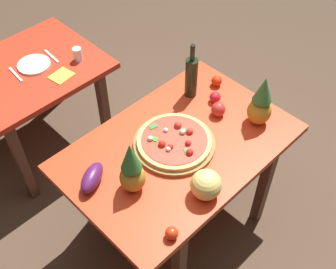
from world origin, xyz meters
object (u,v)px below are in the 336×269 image
object	(u,v)px
background_table	(29,82)
pizza	(175,140)
bell_pepper	(218,110)
tomato_by_bottle	(172,233)
pizza_board	(174,144)
melon	(206,185)
eggplant	(92,178)
dinner_plate	(34,65)
tomato_at_corner	(217,81)
display_table	(179,155)
knife_utensil	(52,56)
drinking_glass_water	(78,54)
fork_utensil	(16,75)
wine_bottle	(191,76)
napkin_folded	(61,76)
pineapple_left	(261,103)
tomato_near_board	(215,97)
pineapple_right	(132,170)

from	to	relation	value
background_table	pizza	world-z (taller)	pizza
bell_pepper	tomato_by_bottle	world-z (taller)	bell_pepper
pizza_board	melon	world-z (taller)	melon
melon	eggplant	bearing A→B (deg)	128.44
dinner_plate	tomato_at_corner	bearing A→B (deg)	-54.02
display_table	knife_utensil	size ratio (longest dim) A/B	7.20
drinking_glass_water	pizza_board	bearing A→B (deg)	-94.93
eggplant	drinking_glass_water	bearing A→B (deg)	57.36
display_table	fork_utensil	world-z (taller)	fork_utensil
wine_bottle	bell_pepper	bearing A→B (deg)	-94.37
eggplant	napkin_folded	world-z (taller)	eggplant
bell_pepper	dinner_plate	xyz separation A→B (m)	(-0.52, 1.18, -0.03)
drinking_glass_water	wine_bottle	bearing A→B (deg)	-69.61
pineapple_left	wine_bottle	bearing A→B (deg)	103.35
dinner_plate	napkin_folded	world-z (taller)	dinner_plate
pizza	napkin_folded	distance (m)	0.95
bell_pepper	pineapple_left	bearing A→B (deg)	-58.38
display_table	pineapple_left	world-z (taller)	pineapple_left
knife_utensil	fork_utensil	bearing A→B (deg)	-175.67
pineapple_left	tomato_at_corner	size ratio (longest dim) A/B	4.75
eggplant	dinner_plate	size ratio (longest dim) A/B	0.91
wine_bottle	fork_utensil	size ratio (longest dim) A/B	2.06
display_table	tomato_by_bottle	world-z (taller)	tomato_by_bottle
background_table	melon	xyz separation A→B (m)	(0.11, -1.52, 0.19)
background_table	pineapple_left	xyz separation A→B (m)	(0.71, -1.39, 0.26)
pineapple_left	tomato_at_corner	bearing A→B (deg)	78.87
tomato_at_corner	fork_utensil	distance (m)	1.31
display_table	wine_bottle	world-z (taller)	wine_bottle
drinking_glass_water	knife_utensil	xyz separation A→B (m)	(-0.11, 0.16, -0.04)
background_table	tomato_near_board	bearing A→B (deg)	-58.92
melon	display_table	bearing A→B (deg)	66.20
melon	fork_utensil	size ratio (longest dim) A/B	0.88
bell_pepper	dinner_plate	world-z (taller)	bell_pepper
melon	tomato_by_bottle	bearing A→B (deg)	-169.93
knife_utensil	eggplant	bearing A→B (deg)	-109.31
tomato_by_bottle	dinner_plate	size ratio (longest dim) A/B	0.29
bell_pepper	tomato_by_bottle	bearing A→B (deg)	-153.71
drinking_glass_water	dinner_plate	size ratio (longest dim) A/B	0.42
napkin_folded	tomato_at_corner	bearing A→B (deg)	-49.75
tomato_at_corner	dinner_plate	world-z (taller)	tomato_at_corner
tomato_at_corner	napkin_folded	bearing A→B (deg)	130.25
wine_bottle	pineapple_left	bearing A→B (deg)	-76.65
eggplant	napkin_folded	bearing A→B (deg)	65.03
pineapple_left	melon	xyz separation A→B (m)	(-0.60, -0.13, -0.07)
napkin_folded	eggplant	bearing A→B (deg)	-114.97
pineapple_right	tomato_near_board	bearing A→B (deg)	9.52
tomato_near_board	fork_utensil	xyz separation A→B (m)	(-0.74, 1.09, -0.03)
melon	tomato_by_bottle	world-z (taller)	melon
eggplant	tomato_by_bottle	size ratio (longest dim) A/B	3.12
tomato_at_corner	display_table	bearing A→B (deg)	-160.54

